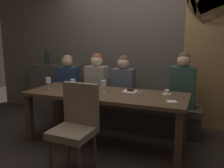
% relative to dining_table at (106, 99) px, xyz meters
% --- Properties ---
extents(ground, '(9.00, 9.00, 0.00)m').
position_rel_dining_table_xyz_m(ground, '(0.00, 0.00, -0.65)').
color(ground, black).
extents(back_wall_tiled, '(6.00, 0.12, 3.00)m').
position_rel_dining_table_xyz_m(back_wall_tiled, '(0.00, 1.22, 0.85)').
color(back_wall_tiled, brown).
rests_on(back_wall_tiled, ground).
extents(arched_door, '(0.90, 0.05, 2.55)m').
position_rel_dining_table_xyz_m(arched_door, '(1.35, 1.15, 0.71)').
color(arched_door, olive).
rests_on(arched_door, ground).
extents(back_counter, '(1.10, 0.28, 0.95)m').
position_rel_dining_table_xyz_m(back_counter, '(-1.55, 1.04, -0.18)').
color(back_counter, '#494138').
rests_on(back_counter, ground).
extents(dining_table, '(2.20, 0.84, 0.74)m').
position_rel_dining_table_xyz_m(dining_table, '(0.00, 0.00, 0.00)').
color(dining_table, '#493422').
rests_on(dining_table, ground).
extents(banquette_bench, '(2.50, 0.44, 0.45)m').
position_rel_dining_table_xyz_m(banquette_bench, '(0.00, 0.70, -0.42)').
color(banquette_bench, '#312A23').
rests_on(banquette_bench, ground).
extents(chair_near_side, '(0.46, 0.46, 0.98)m').
position_rel_dining_table_xyz_m(chair_near_side, '(-0.05, -0.72, -0.09)').
color(chair_near_side, brown).
rests_on(chair_near_side, ground).
extents(diner_redhead, '(0.36, 0.24, 0.73)m').
position_rel_dining_table_xyz_m(diner_redhead, '(-1.05, 0.71, 0.14)').
color(diner_redhead, navy).
rests_on(diner_redhead, banquette_bench).
extents(diner_bearded, '(0.36, 0.24, 0.77)m').
position_rel_dining_table_xyz_m(diner_bearded, '(-0.47, 0.72, 0.16)').
color(diner_bearded, '#9E9384').
rests_on(diner_bearded, banquette_bench).
extents(diner_far_end, '(0.36, 0.24, 0.76)m').
position_rel_dining_table_xyz_m(diner_far_end, '(0.02, 0.68, 0.16)').
color(diner_far_end, '#4C515B').
rests_on(diner_far_end, banquette_bench).
extents(diner_near_end, '(0.36, 0.24, 0.83)m').
position_rel_dining_table_xyz_m(diner_near_end, '(0.95, 0.71, 0.19)').
color(diner_near_end, '#2D473D').
rests_on(diner_near_end, banquette_bench).
extents(wine_bottle_dark_red, '(0.08, 0.08, 0.33)m').
position_rel_dining_table_xyz_m(wine_bottle_dark_red, '(-1.73, 1.04, 0.42)').
color(wine_bottle_dark_red, black).
rests_on(wine_bottle_dark_red, back_counter).
extents(wine_bottle_pale_label, '(0.08, 0.08, 0.33)m').
position_rel_dining_table_xyz_m(wine_bottle_pale_label, '(-1.38, 1.01, 0.42)').
color(wine_bottle_pale_label, '#384728').
rests_on(wine_bottle_pale_label, back_counter).
extents(wine_glass_far_right, '(0.08, 0.08, 0.16)m').
position_rel_dining_table_xyz_m(wine_glass_far_right, '(-0.04, 0.04, 0.20)').
color(wine_glass_far_right, silver).
rests_on(wine_glass_far_right, dining_table).
extents(wine_glass_near_left, '(0.08, 0.08, 0.16)m').
position_rel_dining_table_xyz_m(wine_glass_near_left, '(-0.90, -0.05, 0.20)').
color(wine_glass_near_left, silver).
rests_on(wine_glass_near_left, dining_table).
extents(wine_glass_far_left, '(0.08, 0.08, 0.16)m').
position_rel_dining_table_xyz_m(wine_glass_far_left, '(-0.48, -0.05, 0.20)').
color(wine_glass_far_left, silver).
rests_on(wine_glass_far_left, dining_table).
extents(espresso_cup, '(0.12, 0.12, 0.06)m').
position_rel_dining_table_xyz_m(espresso_cup, '(0.80, 0.21, 0.11)').
color(espresso_cup, white).
rests_on(espresso_cup, dining_table).
extents(dessert_plate, '(0.19, 0.19, 0.05)m').
position_rel_dining_table_xyz_m(dessert_plate, '(0.30, 0.18, 0.10)').
color(dessert_plate, white).
rests_on(dessert_plate, dining_table).
extents(fork_on_table, '(0.05, 0.17, 0.01)m').
position_rel_dining_table_xyz_m(fork_on_table, '(0.43, 0.19, 0.09)').
color(fork_on_table, silver).
rests_on(fork_on_table, dining_table).
extents(folded_napkin, '(0.14, 0.14, 0.01)m').
position_rel_dining_table_xyz_m(folded_napkin, '(0.91, -0.15, 0.09)').
color(folded_napkin, silver).
rests_on(folded_napkin, dining_table).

